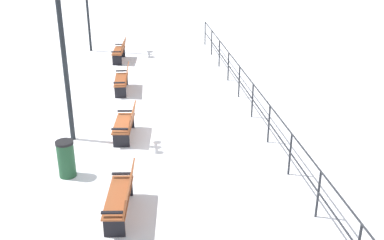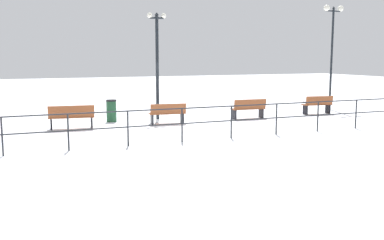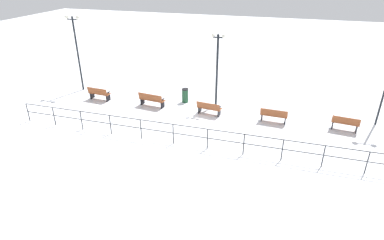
{
  "view_description": "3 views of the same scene",
  "coord_description": "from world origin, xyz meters",
  "px_view_note": "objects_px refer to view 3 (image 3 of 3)",
  "views": [
    {
      "loc": [
        -0.24,
        12.3,
        5.88
      ],
      "look_at": [
        -1.8,
        1.15,
        0.92
      ],
      "focal_mm": 44.4,
      "sensor_mm": 36.0,
      "label": 1
    },
    {
      "loc": [
        -17.29,
        6.09,
        2.76
      ],
      "look_at": [
        -2.72,
        0.03,
        0.5
      ],
      "focal_mm": 42.35,
      "sensor_mm": 36.0,
      "label": 2
    },
    {
      "loc": [
        -17.25,
        -4.15,
        8.29
      ],
      "look_at": [
        -2.8,
        0.25,
        0.87
      ],
      "focal_mm": 30.09,
      "sensor_mm": 36.0,
      "label": 3
    }
  ],
  "objects_px": {
    "lamppost_far": "(76,40)",
    "lamppost_middle": "(217,63)",
    "bench_nearest": "(345,123)",
    "bench_fifth": "(99,93)",
    "bench_third": "(209,108)",
    "bench_fourth": "(152,100)",
    "trash_bin": "(185,95)",
    "bench_second": "(274,115)"
  },
  "relations": [
    {
      "from": "lamppost_far",
      "to": "lamppost_middle",
      "type": "bearing_deg",
      "value": -90.0
    },
    {
      "from": "bench_nearest",
      "to": "bench_fifth",
      "type": "height_order",
      "value": "bench_fifth"
    },
    {
      "from": "bench_fifth",
      "to": "lamppost_far",
      "type": "height_order",
      "value": "lamppost_far"
    },
    {
      "from": "bench_nearest",
      "to": "bench_third",
      "type": "bearing_deg",
      "value": 98.15
    },
    {
      "from": "lamppost_middle",
      "to": "bench_nearest",
      "type": "bearing_deg",
      "value": -100.18
    },
    {
      "from": "bench_fourth",
      "to": "bench_fifth",
      "type": "xyz_separation_m",
      "value": [
        -0.01,
        3.79,
        -0.01
      ]
    },
    {
      "from": "bench_fifth",
      "to": "lamppost_middle",
      "type": "distance_m",
      "value": 8.13
    },
    {
      "from": "trash_bin",
      "to": "bench_fifth",
      "type": "bearing_deg",
      "value": 103.33
    },
    {
      "from": "bench_nearest",
      "to": "trash_bin",
      "type": "height_order",
      "value": "trash_bin"
    },
    {
      "from": "trash_bin",
      "to": "bench_nearest",
      "type": "bearing_deg",
      "value": -97.7
    },
    {
      "from": "bench_nearest",
      "to": "lamppost_far",
      "type": "distance_m",
      "value": 17.67
    },
    {
      "from": "bench_third",
      "to": "lamppost_middle",
      "type": "xyz_separation_m",
      "value": [
        1.5,
        -0.08,
        2.39
      ]
    },
    {
      "from": "bench_fifth",
      "to": "bench_third",
      "type": "bearing_deg",
      "value": -86.59
    },
    {
      "from": "bench_nearest",
      "to": "lamppost_middle",
      "type": "xyz_separation_m",
      "value": [
        1.35,
        7.5,
        2.37
      ]
    },
    {
      "from": "lamppost_far",
      "to": "bench_fifth",
      "type": "bearing_deg",
      "value": -122.31
    },
    {
      "from": "bench_third",
      "to": "lamppost_far",
      "type": "relative_size",
      "value": 0.29
    },
    {
      "from": "bench_second",
      "to": "bench_third",
      "type": "xyz_separation_m",
      "value": [
        -0.06,
        3.8,
        -0.02
      ]
    },
    {
      "from": "bench_third",
      "to": "lamppost_far",
      "type": "bearing_deg",
      "value": 88.62
    },
    {
      "from": "bench_nearest",
      "to": "bench_fourth",
      "type": "distance_m",
      "value": 11.37
    },
    {
      "from": "bench_third",
      "to": "bench_fourth",
      "type": "relative_size",
      "value": 0.87
    },
    {
      "from": "bench_fifth",
      "to": "trash_bin",
      "type": "bearing_deg",
      "value": -72.33
    },
    {
      "from": "bench_nearest",
      "to": "bench_second",
      "type": "height_order",
      "value": "bench_nearest"
    },
    {
      "from": "bench_second",
      "to": "bench_third",
      "type": "height_order",
      "value": "bench_second"
    },
    {
      "from": "bench_third",
      "to": "bench_fifth",
      "type": "relative_size",
      "value": 1.0
    },
    {
      "from": "bench_nearest",
      "to": "lamppost_far",
      "type": "height_order",
      "value": "lamppost_far"
    },
    {
      "from": "bench_third",
      "to": "bench_fourth",
      "type": "xyz_separation_m",
      "value": [
        0.13,
        3.79,
        0.05
      ]
    },
    {
      "from": "lamppost_middle",
      "to": "bench_fourth",
      "type": "bearing_deg",
      "value": 109.56
    },
    {
      "from": "bench_third",
      "to": "trash_bin",
      "type": "xyz_separation_m",
      "value": [
        1.45,
        1.98,
        0.03
      ]
    },
    {
      "from": "bench_second",
      "to": "bench_fourth",
      "type": "height_order",
      "value": "bench_fourth"
    },
    {
      "from": "bench_nearest",
      "to": "bench_fifth",
      "type": "xyz_separation_m",
      "value": [
        -0.04,
        15.16,
        0.01
      ]
    },
    {
      "from": "bench_nearest",
      "to": "lamppost_far",
      "type": "relative_size",
      "value": 0.28
    },
    {
      "from": "bench_second",
      "to": "bench_fifth",
      "type": "bearing_deg",
      "value": 92.83
    },
    {
      "from": "bench_nearest",
      "to": "lamppost_far",
      "type": "bearing_deg",
      "value": 92.52
    },
    {
      "from": "bench_third",
      "to": "lamppost_middle",
      "type": "height_order",
      "value": "lamppost_middle"
    },
    {
      "from": "bench_nearest",
      "to": "trash_bin",
      "type": "distance_m",
      "value": 9.65
    },
    {
      "from": "lamppost_middle",
      "to": "trash_bin",
      "type": "height_order",
      "value": "lamppost_middle"
    },
    {
      "from": "bench_nearest",
      "to": "bench_second",
      "type": "xyz_separation_m",
      "value": [
        -0.1,
        3.79,
        -0.0
      ]
    },
    {
      "from": "bench_nearest",
      "to": "bench_fourth",
      "type": "height_order",
      "value": "bench_fourth"
    },
    {
      "from": "bench_second",
      "to": "lamppost_middle",
      "type": "height_order",
      "value": "lamppost_middle"
    },
    {
      "from": "bench_third",
      "to": "trash_bin",
      "type": "bearing_deg",
      "value": 61.15
    },
    {
      "from": "bench_fifth",
      "to": "bench_second",
      "type": "bearing_deg",
      "value": -85.99
    },
    {
      "from": "bench_fourth",
      "to": "lamppost_middle",
      "type": "xyz_separation_m",
      "value": [
        1.37,
        -3.87,
        2.35
      ]
    }
  ]
}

